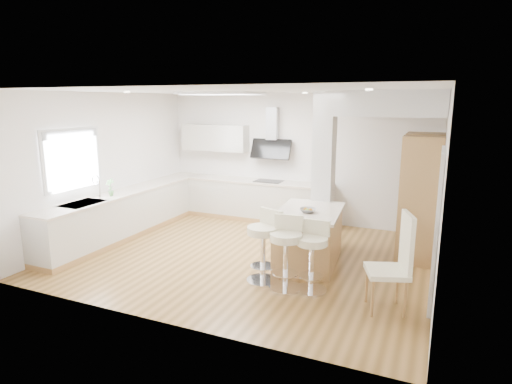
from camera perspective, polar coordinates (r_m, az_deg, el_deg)
The scene contains 18 objects.
ground at distance 7.53m, azimuth -1.09°, elevation -8.47°, with size 6.00×6.00×0.00m, color #A0743B.
ceiling at distance 7.53m, azimuth -1.09°, elevation -8.47°, with size 6.00×5.00×0.02m, color silver.
wall_back at distance 9.46m, azimuth 5.22°, elevation 4.49°, with size 6.00×0.04×2.80m, color white.
wall_left at distance 8.83m, azimuth -19.16°, elevation 3.33°, with size 0.04×5.00×2.80m, color white.
wall_right at distance 6.52m, azimuth 23.58°, elevation 0.08°, with size 0.04×5.00×2.80m, color white.
skylight at distance 7.94m, azimuth -4.65°, elevation 12.98°, with size 4.10×2.10×0.06m.
window_left at distance 8.12m, azimuth -23.35°, elevation 4.40°, with size 0.06×1.28×1.07m.
doorway_right at distance 6.03m, azimuth 22.96°, elevation -4.71°, with size 0.05×1.00×2.10m.
counter_left at distance 8.98m, azimuth -16.34°, elevation -2.49°, with size 0.63×4.50×1.35m.
counter_back at distance 9.65m, azimuth -0.54°, elevation 0.45°, with size 3.62×0.63×2.50m.
pillar at distance 7.69m, azimuth 8.99°, elevation 2.65°, with size 0.35×0.35×2.80m.
soffit at distance 7.85m, azimuth 17.72°, elevation 11.22°, with size 1.78×2.20×0.40m.
oven_column at distance 7.80m, azimuth 21.07°, elevation -0.52°, with size 0.63×1.21×2.10m.
peninsula at distance 7.12m, azimuth 7.06°, elevation -5.89°, with size 1.12×1.57×0.97m.
bar_stool_a at distance 6.31m, azimuth 1.07°, elevation -6.72°, with size 0.63×0.63×1.08m.
bar_stool_b at distance 6.09m, azimuth 4.03°, elevation -7.59°, with size 0.53×0.53×1.06m.
bar_stool_c at distance 6.07m, azimuth 7.51°, elevation -8.02°, with size 0.48×0.48×1.01m.
dining_chair at distance 5.72m, azimuth 18.26°, elevation -8.54°, with size 0.64×0.64×1.29m.
Camera 1 is at (2.95, -6.40, 2.64)m, focal length 30.00 mm.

